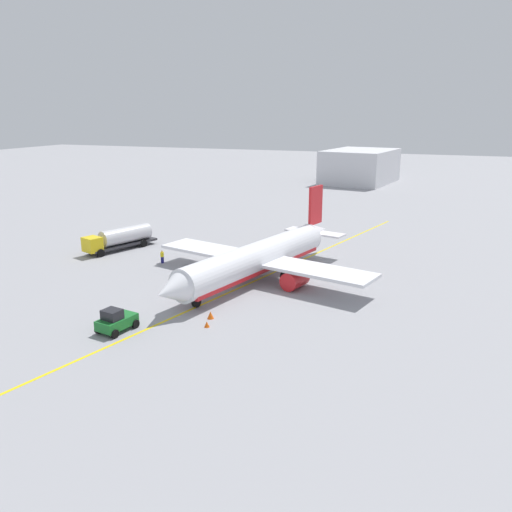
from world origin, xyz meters
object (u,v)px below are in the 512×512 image
object	(u,v)px
airplane	(259,258)
safety_cone_wingtip	(211,315)
safety_cone_nose	(207,324)
fuel_tanker	(120,238)
refueling_worker	(162,257)
pushback_tug	(116,321)

from	to	relation	value
airplane	safety_cone_wingtip	world-z (taller)	airplane
safety_cone_nose	fuel_tanker	bearing A→B (deg)	-130.96
refueling_worker	safety_cone_wingtip	world-z (taller)	refueling_worker
refueling_worker	fuel_tanker	bearing A→B (deg)	-112.47
safety_cone_nose	pushback_tug	bearing A→B (deg)	-62.82
airplane	refueling_worker	xyz separation A→B (m)	(-2.02, -14.27, -1.79)
pushback_tug	refueling_worker	size ratio (longest dim) A/B	2.28
refueling_worker	safety_cone_wingtip	bearing A→B (deg)	43.41
fuel_tanker	safety_cone_wingtip	size ratio (longest dim) A/B	15.68
airplane	safety_cone_nose	world-z (taller)	airplane
airplane	pushback_tug	size ratio (longest dim) A/B	8.45
fuel_tanker	refueling_worker	distance (m)	9.96
airplane	safety_cone_nose	size ratio (longest dim) A/B	58.15
fuel_tanker	airplane	bearing A→B (deg)	76.07
safety_cone_nose	safety_cone_wingtip	bearing A→B (deg)	-163.91
airplane	pushback_tug	distance (m)	19.95
pushback_tug	safety_cone_wingtip	distance (m)	8.83
safety_cone_wingtip	safety_cone_nose	bearing A→B (deg)	16.09
pushback_tug	fuel_tanker	bearing A→B (deg)	-145.81
airplane	refueling_worker	size ratio (longest dim) A/B	19.22
fuel_tanker	pushback_tug	bearing A→B (deg)	34.19
pushback_tug	refueling_worker	world-z (taller)	pushback_tug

